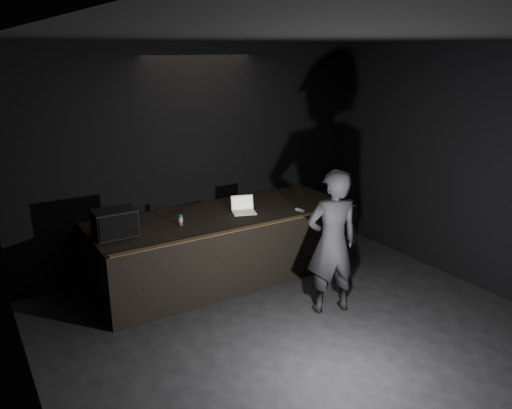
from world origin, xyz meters
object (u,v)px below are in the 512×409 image
object	(u,v)px
stage_riser	(225,245)
laptop	(243,208)
stage_monitor	(115,223)
beer_can	(181,220)
person	(332,242)

from	to	relation	value
stage_riser	laptop	size ratio (longest dim) A/B	9.45
stage_riser	stage_monitor	bearing A→B (deg)	-178.30
beer_can	person	xyz separation A→B (m)	(1.44, -1.60, -0.10)
stage_riser	laptop	world-z (taller)	laptop
person	laptop	bearing A→B (deg)	-59.87
person	stage_monitor	bearing A→B (deg)	-18.31
laptop	person	world-z (taller)	person
stage_monitor	laptop	bearing A→B (deg)	-0.30
stage_riser	stage_monitor	distance (m)	1.80
stage_monitor	person	world-z (taller)	person
stage_monitor	laptop	xyz separation A→B (m)	(1.96, -0.02, -0.12)
stage_riser	beer_can	xyz separation A→B (m)	(-0.76, -0.11, 0.58)
laptop	beer_can	bearing A→B (deg)	-159.12
laptop	beer_can	size ratio (longest dim) A/B	2.77
stage_riser	stage_monitor	size ratio (longest dim) A/B	7.29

